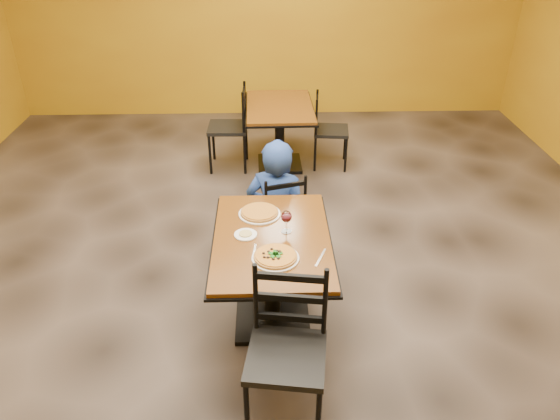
{
  "coord_description": "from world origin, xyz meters",
  "views": [
    {
      "loc": [
        -0.03,
        -3.56,
        2.78
      ],
      "look_at": [
        0.06,
        -0.3,
        0.85
      ],
      "focal_mm": 34.06,
      "sensor_mm": 36.0,
      "label": 1
    }
  ],
  "objects_px": {
    "chair_main_near": "(286,358)",
    "pizza_far": "(259,212)",
    "side_plate": "(246,235)",
    "chair_second_right": "(331,131)",
    "plate_far": "(259,214)",
    "diner": "(277,198)",
    "wine_glass": "(286,221)",
    "table_main": "(272,260)",
    "chair_second_left": "(228,128)",
    "plate_main": "(275,258)",
    "chair_main_far": "(279,213)",
    "table_second": "(280,122)",
    "pizza_main": "(275,256)"
  },
  "relations": [
    {
      "from": "plate_main",
      "to": "pizza_far",
      "type": "height_order",
      "value": "pizza_far"
    },
    {
      "from": "chair_second_right",
      "to": "plate_far",
      "type": "distance_m",
      "value": 2.54
    },
    {
      "from": "chair_second_right",
      "to": "wine_glass",
      "type": "relative_size",
      "value": 4.81
    },
    {
      "from": "chair_second_right",
      "to": "wine_glass",
      "type": "distance_m",
      "value": 2.73
    },
    {
      "from": "table_main",
      "to": "chair_main_near",
      "type": "xyz_separation_m",
      "value": [
        0.07,
        -0.87,
        -0.06
      ]
    },
    {
      "from": "pizza_far",
      "to": "plate_main",
      "type": "bearing_deg",
      "value": -79.28
    },
    {
      "from": "chair_main_near",
      "to": "pizza_far",
      "type": "distance_m",
      "value": 1.22
    },
    {
      "from": "pizza_far",
      "to": "wine_glass",
      "type": "xyz_separation_m",
      "value": [
        0.19,
        -0.24,
        0.07
      ]
    },
    {
      "from": "chair_main_near",
      "to": "chair_main_far",
      "type": "height_order",
      "value": "chair_main_near"
    },
    {
      "from": "chair_main_far",
      "to": "plate_main",
      "type": "height_order",
      "value": "chair_main_far"
    },
    {
      "from": "plate_far",
      "to": "wine_glass",
      "type": "bearing_deg",
      "value": -51.82
    },
    {
      "from": "chair_second_right",
      "to": "diner",
      "type": "xyz_separation_m",
      "value": [
        -0.67,
        -1.77,
        0.11
      ]
    },
    {
      "from": "side_plate",
      "to": "chair_second_right",
      "type": "bearing_deg",
      "value": 71.03
    },
    {
      "from": "pizza_main",
      "to": "pizza_far",
      "type": "distance_m",
      "value": 0.57
    },
    {
      "from": "chair_main_near",
      "to": "wine_glass",
      "type": "height_order",
      "value": "chair_main_near"
    },
    {
      "from": "table_main",
      "to": "wine_glass",
      "type": "distance_m",
      "value": 0.31
    },
    {
      "from": "chair_main_near",
      "to": "side_plate",
      "type": "height_order",
      "value": "chair_main_near"
    },
    {
      "from": "table_second",
      "to": "pizza_main",
      "type": "relative_size",
      "value": 4.06
    },
    {
      "from": "chair_second_left",
      "to": "plate_main",
      "type": "height_order",
      "value": "chair_second_left"
    },
    {
      "from": "table_second",
      "to": "plate_far",
      "type": "relative_size",
      "value": 3.72
    },
    {
      "from": "chair_second_right",
      "to": "plate_far",
      "type": "xyz_separation_m",
      "value": [
        -0.82,
        -2.38,
        0.32
      ]
    },
    {
      "from": "chair_main_near",
      "to": "chair_second_left",
      "type": "distance_m",
      "value": 3.6
    },
    {
      "from": "table_main",
      "to": "chair_second_left",
      "type": "distance_m",
      "value": 2.73
    },
    {
      "from": "plate_main",
      "to": "chair_main_near",
      "type": "bearing_deg",
      "value": -85.68
    },
    {
      "from": "table_second",
      "to": "pizza_far",
      "type": "xyz_separation_m",
      "value": [
        -0.22,
        -2.38,
        0.22
      ]
    },
    {
      "from": "table_main",
      "to": "pizza_far",
      "type": "xyz_separation_m",
      "value": [
        -0.09,
        0.31,
        0.21
      ]
    },
    {
      "from": "plate_main",
      "to": "plate_far",
      "type": "xyz_separation_m",
      "value": [
        -0.11,
        0.56,
        0.0
      ]
    },
    {
      "from": "plate_main",
      "to": "pizza_far",
      "type": "distance_m",
      "value": 0.57
    },
    {
      "from": "table_main",
      "to": "pizza_main",
      "type": "relative_size",
      "value": 4.33
    },
    {
      "from": "pizza_far",
      "to": "side_plate",
      "type": "distance_m",
      "value": 0.29
    },
    {
      "from": "diner",
      "to": "pizza_main",
      "type": "xyz_separation_m",
      "value": [
        -0.04,
        -1.17,
        0.23
      ]
    },
    {
      "from": "chair_second_right",
      "to": "pizza_main",
      "type": "xyz_separation_m",
      "value": [
        -0.71,
        -2.94,
        0.34
      ]
    },
    {
      "from": "table_main",
      "to": "chair_main_near",
      "type": "distance_m",
      "value": 0.88
    },
    {
      "from": "plate_far",
      "to": "pizza_main",
      "type": "bearing_deg",
      "value": -79.28
    },
    {
      "from": "pizza_main",
      "to": "diner",
      "type": "bearing_deg",
      "value": 88.13
    },
    {
      "from": "diner",
      "to": "plate_far",
      "type": "distance_m",
      "value": 0.67
    },
    {
      "from": "table_main",
      "to": "chair_second_left",
      "type": "xyz_separation_m",
      "value": [
        -0.47,
        2.69,
        -0.07
      ]
    },
    {
      "from": "table_second",
      "to": "plate_main",
      "type": "distance_m",
      "value": 2.95
    },
    {
      "from": "chair_main_far",
      "to": "wine_glass",
      "type": "bearing_deg",
      "value": 75.09
    },
    {
      "from": "chair_main_far",
      "to": "chair_second_left",
      "type": "distance_m",
      "value": 1.88
    },
    {
      "from": "diner",
      "to": "wine_glass",
      "type": "relative_size",
      "value": 6.01
    },
    {
      "from": "plate_main",
      "to": "chair_second_right",
      "type": "bearing_deg",
      "value": 76.39
    },
    {
      "from": "table_second",
      "to": "table_main",
      "type": "bearing_deg",
      "value": -92.81
    },
    {
      "from": "chair_second_right",
      "to": "pizza_far",
      "type": "height_order",
      "value": "chair_second_right"
    },
    {
      "from": "table_second",
      "to": "chair_main_far",
      "type": "bearing_deg",
      "value": -91.74
    },
    {
      "from": "diner",
      "to": "wine_glass",
      "type": "xyz_separation_m",
      "value": [
        0.04,
        -0.85,
        0.3
      ]
    },
    {
      "from": "chair_second_right",
      "to": "table_second",
      "type": "bearing_deg",
      "value": 96.07
    },
    {
      "from": "plate_far",
      "to": "side_plate",
      "type": "height_order",
      "value": "same"
    },
    {
      "from": "pizza_far",
      "to": "side_plate",
      "type": "bearing_deg",
      "value": -108.98
    },
    {
      "from": "pizza_far",
      "to": "wine_glass",
      "type": "bearing_deg",
      "value": -51.82
    }
  ]
}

